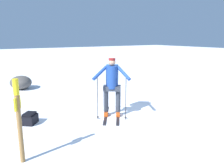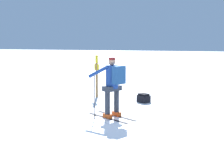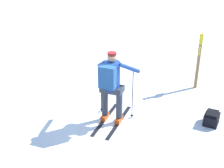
# 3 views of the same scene
# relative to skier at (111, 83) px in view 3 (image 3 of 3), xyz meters

# --- Properties ---
(ground_plane) EXTENTS (80.00, 80.00, 0.00)m
(ground_plane) POSITION_rel_skier_xyz_m (0.19, -0.16, -1.02)
(ground_plane) COLOR white
(skier) EXTENTS (1.53, 1.30, 1.73)m
(skier) POSITION_rel_skier_xyz_m (0.00, 0.00, 0.00)
(skier) COLOR black
(skier) RESTS_ON ground_plane
(dropped_backpack) EXTENTS (0.51, 0.50, 0.31)m
(dropped_backpack) POSITION_rel_skier_xyz_m (0.64, 2.25, -0.87)
(dropped_backpack) COLOR black
(dropped_backpack) RESTS_ON ground_plane
(trail_marker) EXTENTS (0.21, 0.15, 1.61)m
(trail_marker) POSITION_rel_skier_xyz_m (-1.21, 2.78, -0.07)
(trail_marker) COLOR olive
(trail_marker) RESTS_ON ground_plane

